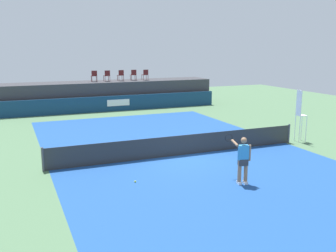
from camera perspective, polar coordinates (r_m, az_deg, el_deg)
name	(u,v)px	position (r m, az deg, el deg)	size (l,w,h in m)	color
ground_plane	(159,141)	(20.82, -1.41, -2.21)	(48.00, 48.00, 0.00)	#4C704C
court_inner	(182,155)	(18.15, 2.03, -4.30)	(12.00, 22.00, 0.00)	#1C478C
sponsor_wall	(110,104)	(30.56, -8.57, 3.27)	(18.00, 0.22, 1.20)	navy
spectator_platform	(104,95)	(32.23, -9.39, 4.58)	(18.00, 2.80, 2.20)	#38383D
spectator_chair_far_left	(94,75)	(31.91, -10.84, 7.33)	(0.47, 0.47, 0.89)	#561919
spectator_chair_left	(107,75)	(31.95, -9.00, 7.40)	(0.46, 0.46, 0.89)	#561919
spectator_chair_center	(121,75)	(32.33, -6.99, 7.51)	(0.46, 0.46, 0.89)	#561919
spectator_chair_right	(133,74)	(32.64, -5.12, 7.58)	(0.46, 0.46, 0.89)	#561919
spectator_chair_far_right	(145,74)	(32.77, -3.38, 7.63)	(0.46, 0.46, 0.89)	#561919
umpire_chair	(300,112)	(21.52, 18.89, 1.93)	(0.48, 0.48, 2.76)	white
tennis_net	(182,145)	(18.02, 2.04, -2.86)	(12.40, 0.02, 0.95)	#2D2D2D
net_post_near	(43,159)	(16.51, -17.99, -4.71)	(0.10, 0.10, 1.00)	#4C4C51
net_post_far	(289,133)	(21.30, 17.39, -1.05)	(0.10, 0.10, 1.00)	#4C4C51
tennis_player	(243,159)	(14.45, 10.96, -4.76)	(0.56, 1.22, 1.77)	white
tennis_ball	(135,181)	(14.64, -4.86, -8.16)	(0.07, 0.07, 0.07)	#D8EA33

